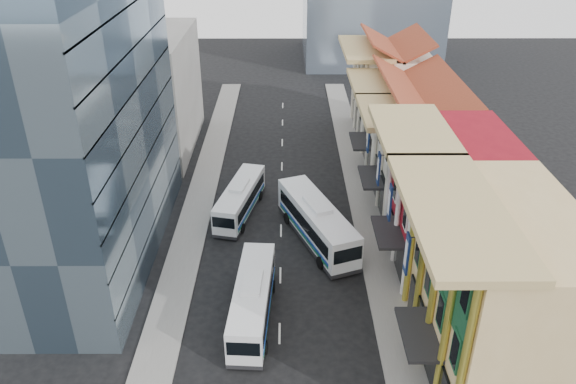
{
  "coord_description": "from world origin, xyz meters",
  "views": [
    {
      "loc": [
        0.51,
        -23.05,
        28.51
      ],
      "look_at": [
        0.66,
        19.4,
        5.57
      ],
      "focal_mm": 35.0,
      "sensor_mm": 36.0,
      "label": 1
    }
  ],
  "objects_px": {
    "shophouse_tan": "(500,294)",
    "bus_left_near": "(253,299)",
    "bus_left_far": "(240,199)",
    "bus_right": "(317,222)",
    "office_tower": "(60,88)"
  },
  "relations": [
    {
      "from": "shophouse_tan",
      "to": "bus_right",
      "type": "height_order",
      "value": "shophouse_tan"
    },
    {
      "from": "bus_right",
      "to": "bus_left_far",
      "type": "bearing_deg",
      "value": 124.83
    },
    {
      "from": "office_tower",
      "to": "bus_left_near",
      "type": "relative_size",
      "value": 2.74
    },
    {
      "from": "shophouse_tan",
      "to": "bus_left_near",
      "type": "height_order",
      "value": "shophouse_tan"
    },
    {
      "from": "office_tower",
      "to": "bus_right",
      "type": "xyz_separation_m",
      "value": [
        20.27,
        1.3,
        -12.99
      ]
    },
    {
      "from": "bus_left_far",
      "to": "shophouse_tan",
      "type": "bearing_deg",
      "value": -35.55
    },
    {
      "from": "office_tower",
      "to": "bus_right",
      "type": "height_order",
      "value": "office_tower"
    },
    {
      "from": "office_tower",
      "to": "bus_left_near",
      "type": "distance_m",
      "value": 22.07
    },
    {
      "from": "bus_left_far",
      "to": "office_tower",
      "type": "bearing_deg",
      "value": -141.48
    },
    {
      "from": "shophouse_tan",
      "to": "office_tower",
      "type": "relative_size",
      "value": 0.47
    },
    {
      "from": "shophouse_tan",
      "to": "bus_left_near",
      "type": "relative_size",
      "value": 1.28
    },
    {
      "from": "shophouse_tan",
      "to": "bus_left_near",
      "type": "xyz_separation_m",
      "value": [
        -16.0,
        4.7,
        -4.24
      ]
    },
    {
      "from": "bus_left_near",
      "to": "bus_right",
      "type": "bearing_deg",
      "value": 66.96
    },
    {
      "from": "bus_left_near",
      "to": "bus_left_far",
      "type": "xyz_separation_m",
      "value": [
        -2.04,
        15.55,
        -0.08
      ]
    },
    {
      "from": "shophouse_tan",
      "to": "bus_left_near",
      "type": "bearing_deg",
      "value": 163.62
    }
  ]
}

